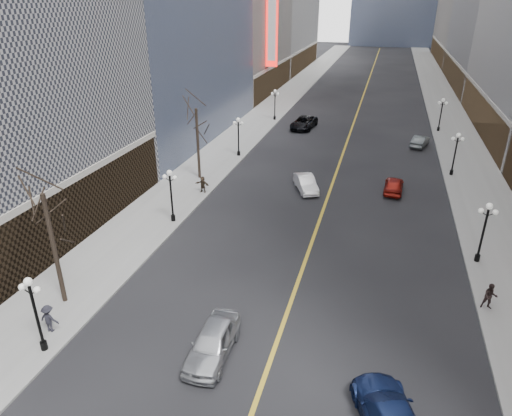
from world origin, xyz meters
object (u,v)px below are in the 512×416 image
Objects in this scene: streetlamp_east_1 at (485,226)px; car_sb_mid at (394,185)px; streetlamp_east_3 at (441,111)px; car_nb_mid at (306,183)px; car_sb_far at (420,141)px; streetlamp_west_1 at (171,190)px; streetlamp_west_3 at (275,101)px; streetlamp_west_2 at (238,133)px; car_nb_near at (213,342)px; streetlamp_east_2 at (456,150)px; streetlamp_west_0 at (34,307)px; car_nb_far at (304,123)px.

streetlamp_east_1 reaches higher than car_sb_mid.
streetlamp_east_3 reaches higher than car_nb_mid.
car_nb_mid is 1.05× the size of car_sb_far.
streetlamp_east_3 is 8.75m from car_sb_far.
streetlamp_west_1 is 1.00× the size of streetlamp_west_3.
streetlamp_west_2 is at bearing 115.22° from car_nb_mid.
car_nb_near is (8.77, -31.78, -2.05)m from streetlamp_west_2.
car_nb_near is at bearing 89.19° from car_sb_far.
streetlamp_east_3 is 25.00m from car_sb_mid.
streetlamp_east_2 is (0.00, 18.00, 0.00)m from streetlamp_east_1.
streetlamp_west_1 is (0.00, 16.00, 0.00)m from streetlamp_west_0.
car_sb_mid is at bearing -52.77° from car_nb_far.
streetlamp_east_1 is 0.74× the size of car_nb_far.
streetlamp_west_3 is at bearing 90.00° from streetlamp_west_2.
car_sb_mid is (-5.86, -24.21, -2.17)m from streetlamp_east_3.
car_nb_mid is (9.49, -26.11, -2.16)m from streetlamp_west_3.
streetlamp_west_3 is 22.39m from car_sb_far.
streetlamp_west_2 reaches higher than car_sb_far.
streetlamp_east_1 is 1.00× the size of streetlamp_east_3.
streetlamp_east_3 and streetlamp_west_1 have the same top height.
car_nb_far is at bearing 141.67° from streetlamp_east_2.
streetlamp_west_0 reaches higher than car_sb_mid.
streetlamp_east_2 reaches higher than car_nb_mid.
car_sb_far is at bearing -10.29° from car_nb_far.
streetlamp_west_1 is at bearing -92.92° from car_nb_far.
streetlamp_east_3 is 23.60m from streetlamp_west_3.
car_nb_far is (-4.35, 22.70, 0.11)m from car_nb_mid.
streetlamp_east_3 is at bearing 37.33° from streetlamp_west_2.
car_nb_near reaches higher than car_nb_mid.
streetlamp_west_3 is (-23.60, 36.00, 0.00)m from streetlamp_east_1.
car_sb_mid is at bearing 94.55° from car_sb_far.
car_nb_far is at bearing -1.07° from car_sb_far.
streetlamp_east_2 is at bearing 90.00° from streetlamp_east_1.
streetlamp_east_3 is at bearing 56.75° from streetlamp_west_1.
streetlamp_west_2 is 1.06× the size of car_sb_far.
streetlamp_east_3 is (0.00, 36.00, 0.00)m from streetlamp_east_1.
car_nb_far is (5.14, -3.40, -2.05)m from streetlamp_west_3.
car_nb_far reaches higher than car_nb_mid.
streetlamp_east_1 is 28.23m from car_sb_far.
streetlamp_west_2 is 1.01× the size of car_nb_mid.
car_nb_mid is 1.04× the size of car_sb_mid.
car_nb_near is 27.09m from car_sb_mid.
car_nb_near is at bearing -80.01° from streetlamp_west_3.
streetlamp_east_1 is at bearing 0.00° from streetlamp_west_1.
streetlamp_east_2 is 0.91× the size of car_nb_near.
streetlamp_west_2 is at bearing -103.36° from car_nb_far.
streetlamp_west_2 is 33.03m from car_nb_near.
streetlamp_west_3 is 1.06× the size of car_sb_far.
streetlamp_west_1 is at bearing -90.00° from streetlamp_west_2.
streetlamp_west_0 is 34.00m from streetlamp_west_2.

